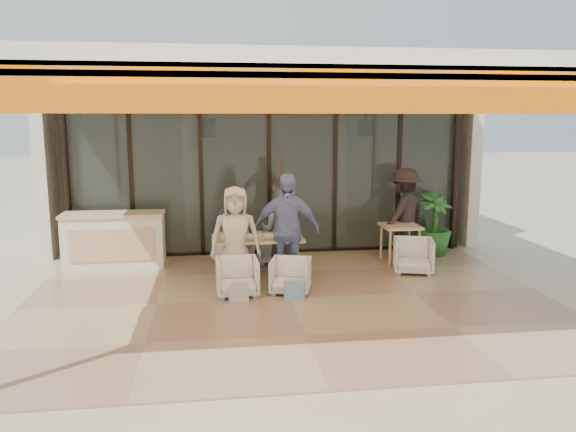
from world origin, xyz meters
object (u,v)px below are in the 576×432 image
dining_table (258,239)px  diner_periwinkle (286,230)px  chair_far_left (233,248)px  potted_palm (433,224)px  chair_near_left (237,275)px  side_chair (413,254)px  standing_woman (404,213)px  diner_navy (233,230)px  side_table (400,230)px  diner_grey (280,230)px  chair_far_right (277,247)px  chair_near_right (290,274)px  diner_cream (235,237)px  host_counter (114,240)px

dining_table → diner_periwinkle: diner_periwinkle is taller
chair_far_left → potted_palm: 4.05m
chair_near_left → side_chair: (3.19, 0.87, 0.02)m
dining_table → potted_palm: (3.62, 1.13, -0.04)m
dining_table → standing_woman: standing_woman is taller
diner_navy → side_table: diner_navy is taller
chair_far_left → diner_grey: (0.84, -0.50, 0.42)m
chair_far_right → dining_table: bearing=81.5°
chair_near_right → diner_navy: bearing=136.3°
diner_cream → side_chair: diner_cream is taller
diner_cream → side_chair: bearing=8.8°
chair_far_right → host_counter: bearing=14.5°
diner_periwinkle → standing_woman: diner_periwinkle is taller
dining_table → chair_far_right: 1.10m
chair_near_right → host_counter: bearing=162.2°
chair_near_right → diner_periwinkle: 0.80m
host_counter → chair_near_right: bearing=-33.2°
diner_grey → diner_cream: size_ratio=0.89×
dining_table → diner_grey: diner_grey is taller
chair_near_left → side_chair: side_chair is taller
dining_table → chair_near_right: (0.43, -0.96, -0.37)m
chair_far_left → diner_navy: size_ratio=0.42×
diner_navy → side_chair: (3.19, -0.53, -0.43)m
standing_woman → potted_palm: bearing=146.8°
chair_far_left → chair_far_right: 0.84m
chair_near_left → standing_woman: bearing=28.8°
dining_table → chair_near_right: bearing=-65.9°
chair_far_right → side_table: side_table is taller
diner_grey → diner_periwinkle: 0.92m
diner_cream → diner_periwinkle: 0.85m
dining_table → side_chair: dining_table is taller
chair_far_left → chair_near_left: 1.90m
diner_grey → side_table: diner_grey is taller
side_table → standing_woman: size_ratio=0.41×
chair_far_left → standing_woman: 3.45m
host_counter → diner_cream: size_ratio=1.11×
host_counter → chair_far_right: 3.03m
dining_table → diner_cream: size_ratio=0.90×
host_counter → diner_navy: (2.18, -0.58, 0.25)m
diner_periwinkle → potted_palm: (3.20, 1.59, -0.29)m
diner_cream → side_table: 3.39m
diner_cream → diner_grey: bearing=49.1°
diner_navy → diner_periwinkle: size_ratio=0.83×
diner_cream → side_chair: (3.19, 0.37, -0.49)m
chair_near_right → diner_grey: diner_grey is taller
diner_grey → chair_near_left: bearing=80.4°
side_chair → potted_palm: size_ratio=0.54×
diner_navy → side_table: size_ratio=2.09×
chair_near_left → diner_cream: diner_cream is taller
diner_navy → chair_far_left: bearing=-107.4°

